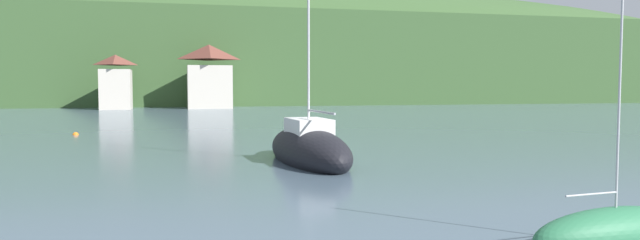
{
  "coord_description": "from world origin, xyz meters",
  "views": [
    {
      "loc": [
        -4.35,
        27.99,
        3.28
      ],
      "look_at": [
        0.0,
        45.45,
        2.18
      ],
      "focal_mm": 32.07,
      "sensor_mm": 36.0,
      "label": 1
    }
  ],
  "objects": [
    {
      "name": "shore_building_central",
      "position": [
        0.0,
        110.48,
        4.38
      ],
      "size": [
        6.36,
        6.3,
        9.0
      ],
      "color": "beige",
      "rests_on": "ground_plane"
    },
    {
      "name": "sailboat_mid_5",
      "position": [
        1.04,
        51.65,
        0.54
      ],
      "size": [
        3.12,
        8.41,
        11.52
      ],
      "rotation": [
        0.0,
        0.0,
        1.64
      ],
      "color": "black",
      "rests_on": "ground_plane"
    },
    {
      "name": "shore_building_westcentral",
      "position": [
        -12.47,
        109.56,
        3.58
      ],
      "size": [
        4.16,
        4.38,
        7.37
      ],
      "color": "beige",
      "rests_on": "ground_plane"
    },
    {
      "name": "mooring_buoy_near",
      "position": [
        -10.94,
        68.25,
        0.0
      ],
      "size": [
        0.38,
        0.38,
        0.38
      ],
      "primitive_type": "sphere",
      "color": "orange",
      "rests_on": "ground_plane"
    },
    {
      "name": "wooded_hillside",
      "position": [
        21.32,
        152.35,
        6.34
      ],
      "size": [
        352.0,
        63.19,
        40.95
      ],
      "color": "#38562D",
      "rests_on": "ground_plane"
    },
    {
      "name": "sailboat_mid_4",
      "position": [
        4.29,
        37.7,
        0.25
      ],
      "size": [
        4.16,
        1.61,
        5.49
      ],
      "rotation": [
        0.0,
        0.0,
        0.11
      ],
      "color": "#2D754C",
      "rests_on": "ground_plane"
    }
  ]
}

